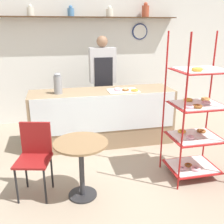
{
  "coord_description": "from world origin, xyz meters",
  "views": [
    {
      "loc": [
        -0.78,
        -3.03,
        1.93
      ],
      "look_at": [
        0.0,
        0.39,
        0.79
      ],
      "focal_mm": 42.0,
      "sensor_mm": 36.0,
      "label": 1
    }
  ],
  "objects": [
    {
      "name": "person_worker",
      "position": [
        0.12,
        1.71,
        0.97
      ],
      "size": [
        0.47,
        0.23,
        1.78
      ],
      "color": "#282833",
      "rests_on": "ground_plane"
    },
    {
      "name": "cafe_table",
      "position": [
        -0.53,
        -0.33,
        0.52
      ],
      "size": [
        0.62,
        0.62,
        0.7
      ],
      "color": "#262628",
      "rests_on": "ground_plane"
    },
    {
      "name": "pastry_rack",
      "position": [
        0.97,
        -0.19,
        0.8
      ],
      "size": [
        0.69,
        0.58,
        1.89
      ],
      "color": "#A51919",
      "rests_on": "ground_plane"
    },
    {
      "name": "donut_tray_counter",
      "position": [
        0.34,
        1.01,
        0.94
      ],
      "size": [
        0.5,
        0.33,
        0.05
      ],
      "color": "white",
      "rests_on": "display_counter"
    },
    {
      "name": "back_wall",
      "position": [
        0.0,
        2.49,
        1.37
      ],
      "size": [
        10.0,
        0.3,
        2.7
      ],
      "color": "white",
      "rests_on": "ground_plane"
    },
    {
      "name": "coffee_carafe",
      "position": [
        -0.71,
        1.07,
        1.09
      ],
      "size": [
        0.13,
        0.13,
        0.33
      ],
      "color": "gray",
      "rests_on": "display_counter"
    },
    {
      "name": "ground_plane",
      "position": [
        0.0,
        0.0,
        0.0
      ],
      "size": [
        14.0,
        14.0,
        0.0
      ],
      "primitive_type": "plane",
      "color": "gray"
    },
    {
      "name": "cafe_chair",
      "position": [
        -1.05,
        -0.11,
        0.53
      ],
      "size": [
        0.46,
        0.46,
        0.87
      ],
      "rotation": [
        0.0,
        0.0,
        6.04
      ],
      "color": "black",
      "rests_on": "ground_plane"
    },
    {
      "name": "display_counter",
      "position": [
        0.0,
        1.12,
        0.47
      ],
      "size": [
        2.38,
        0.67,
        0.93
      ],
      "color": "#937A5B",
      "rests_on": "ground_plane"
    }
  ]
}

